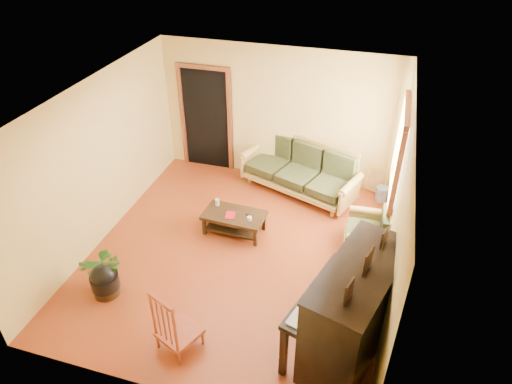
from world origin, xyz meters
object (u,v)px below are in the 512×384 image
(red_chair, at_px, (177,319))
(potted_plant, at_px, (105,269))
(sofa, at_px, (299,170))
(armchair, at_px, (367,228))
(piano, at_px, (354,314))
(ceramic_crock, at_px, (382,194))
(coffee_table, at_px, (234,223))
(footstool, at_px, (105,283))

(red_chair, relative_size, potted_plant, 1.46)
(sofa, xyz_separation_m, potted_plant, (-2.13, -3.24, -0.13))
(armchair, relative_size, piano, 0.49)
(ceramic_crock, bearing_deg, potted_plant, -137.41)
(sofa, bearing_deg, coffee_table, -96.96)
(coffee_table, height_order, footstool, footstool)
(sofa, relative_size, coffee_table, 2.17)
(potted_plant, bearing_deg, red_chair, -24.52)
(footstool, bearing_deg, red_chair, -20.86)
(coffee_table, distance_m, ceramic_crock, 2.84)
(potted_plant, bearing_deg, coffee_table, 51.57)
(sofa, height_order, red_chair, red_chair)
(sofa, distance_m, armchair, 1.90)
(sofa, xyz_separation_m, coffee_table, (-0.76, -1.52, -0.29))
(coffee_table, xyz_separation_m, potted_plant, (-1.36, -1.72, 0.15))
(coffee_table, bearing_deg, armchair, 5.44)
(ceramic_crock, bearing_deg, coffee_table, -144.33)
(sofa, distance_m, red_chair, 3.95)
(coffee_table, relative_size, piano, 0.63)
(ceramic_crock, bearing_deg, piano, -92.94)
(coffee_table, xyz_separation_m, piano, (2.13, -1.88, 0.53))
(ceramic_crock, distance_m, potted_plant, 4.99)
(armchair, distance_m, ceramic_crock, 1.49)
(armchair, bearing_deg, ceramic_crock, 79.81)
(footstool, xyz_separation_m, ceramic_crock, (3.62, 3.51, -0.05))
(coffee_table, bearing_deg, sofa, 63.32)
(footstool, distance_m, ceramic_crock, 5.04)
(coffee_table, bearing_deg, ceramic_crock, 35.67)
(ceramic_crock, bearing_deg, armchair, -96.90)
(coffee_table, distance_m, footstool, 2.26)
(potted_plant, bearing_deg, footstool, -66.48)
(footstool, distance_m, red_chair, 1.52)
(sofa, xyz_separation_m, armchair, (1.37, -1.32, -0.08))
(sofa, xyz_separation_m, piano, (1.36, -3.40, 0.24))
(ceramic_crock, height_order, potted_plant, potted_plant)
(red_chair, bearing_deg, piano, 37.04)
(armchair, relative_size, potted_plant, 1.16)
(sofa, bearing_deg, piano, -48.41)
(coffee_table, bearing_deg, red_chair, -87.98)
(sofa, relative_size, armchair, 2.80)
(armchair, bearing_deg, footstool, -152.49)
(piano, xyz_separation_m, footstool, (-3.43, 0.04, -0.53))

